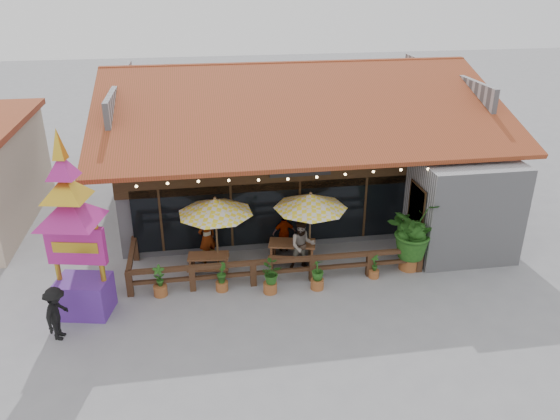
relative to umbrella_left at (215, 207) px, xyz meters
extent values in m
plane|color=gray|center=(3.60, -0.76, -2.40)|extent=(100.00, 100.00, 0.00)
cube|color=#9C9CA1|center=(3.60, 6.24, -0.40)|extent=(14.00, 10.00, 4.00)
cube|color=#392512|center=(2.10, 1.16, 0.80)|extent=(11.00, 0.16, 1.60)
cube|color=black|center=(2.10, 1.14, -0.90)|extent=(10.00, 0.12, 2.40)
cube|color=#FFC072|center=(2.10, 1.34, -0.90)|extent=(9.80, 0.05, 2.20)
cube|color=#9C9CA1|center=(8.85, -0.11, -0.60)|extent=(3.50, 2.70, 3.60)
cube|color=red|center=(7.04, -0.26, -0.40)|extent=(0.06, 1.20, 1.50)
cube|color=#392512|center=(7.03, -0.26, -0.40)|extent=(0.04, 1.34, 1.64)
cube|color=#9C3923|center=(3.60, 2.74, 2.50)|extent=(15.50, 7.05, 2.37)
cube|color=#9C3923|center=(3.60, 9.74, 2.50)|extent=(15.50, 7.05, 2.37)
cube|color=#9C3923|center=(3.60, 6.24, 3.62)|extent=(15.50, 0.30, 0.12)
cube|color=#9C9CA1|center=(-3.40, 6.24, 2.30)|extent=(0.20, 9.00, 1.80)
cube|color=#9C9CA1|center=(10.60, 6.24, 2.30)|extent=(0.20, 9.00, 1.80)
cube|color=black|center=(3.10, 1.04, 0.80)|extent=(2.20, 0.10, 0.55)
cube|color=silver|center=(3.10, 0.98, 0.80)|extent=(1.80, 0.02, 0.25)
cube|color=#392512|center=(-1.90, 1.10, -0.90)|extent=(0.08, 0.08, 2.40)
cube|color=#392512|center=(0.60, 1.10, -0.90)|extent=(0.08, 0.08, 2.40)
cube|color=#392512|center=(3.10, 1.10, -0.90)|extent=(0.08, 0.08, 2.40)
cube|color=#392512|center=(5.60, 1.10, -0.90)|extent=(0.08, 0.08, 2.40)
sphere|color=#FFD58C|center=(-2.40, -0.68, 1.15)|extent=(0.09, 0.09, 0.09)
sphere|color=#FFD58C|center=(-1.45, -0.68, 1.19)|extent=(0.09, 0.09, 0.09)
sphere|color=#FFD58C|center=(-0.50, -0.68, 1.20)|extent=(0.09, 0.09, 0.09)
sphere|color=#FFD58C|center=(0.45, -0.68, 1.17)|extent=(0.09, 0.09, 0.09)
sphere|color=#FFD58C|center=(1.40, -0.68, 1.13)|extent=(0.09, 0.09, 0.09)
sphere|color=#FFD58C|center=(2.35, -0.68, 1.10)|extent=(0.09, 0.09, 0.09)
sphere|color=#FFD58C|center=(3.30, -0.68, 1.11)|extent=(0.09, 0.09, 0.09)
sphere|color=#FFD58C|center=(4.25, -0.68, 1.15)|extent=(0.09, 0.09, 0.09)
sphere|color=#FFD58C|center=(5.20, -0.68, 1.19)|extent=(0.09, 0.09, 0.09)
sphere|color=#FFD58C|center=(6.15, -0.68, 1.20)|extent=(0.09, 0.09, 0.09)
sphere|color=#FFD58C|center=(7.10, -0.68, 1.17)|extent=(0.09, 0.09, 0.09)
cube|color=#492E1A|center=(-2.90, -1.26, -1.95)|extent=(0.20, 0.20, 0.90)
cube|color=#492E1A|center=(-0.90, -1.26, -1.95)|extent=(0.20, 0.20, 0.90)
cube|color=#492E1A|center=(1.10, -1.26, -1.95)|extent=(0.20, 0.20, 0.90)
cube|color=#492E1A|center=(3.10, -1.26, -1.95)|extent=(0.20, 0.20, 0.90)
cube|color=#492E1A|center=(5.10, -1.26, -1.95)|extent=(0.20, 0.20, 0.90)
cube|color=#492E1A|center=(6.90, -1.26, -1.95)|extent=(0.20, 0.20, 0.90)
cube|color=#492E1A|center=(2.00, -1.26, -1.55)|extent=(9.80, 0.16, 0.14)
cube|color=#492E1A|center=(2.00, -1.26, -1.95)|extent=(9.80, 0.12, 0.12)
cube|color=#492E1A|center=(-2.90, -0.01, -1.55)|extent=(0.16, 2.50, 0.14)
cube|color=#492E1A|center=(-2.90, 1.14, -1.95)|extent=(0.20, 0.20, 0.90)
cylinder|color=brown|center=(0.00, 0.00, -1.11)|extent=(0.07, 0.07, 2.58)
cone|color=yellow|center=(0.00, 0.00, 0.02)|extent=(3.27, 3.27, 0.51)
sphere|color=brown|center=(0.00, 0.00, 0.30)|extent=(0.11, 0.11, 0.11)
cylinder|color=black|center=(0.00, 0.00, -2.37)|extent=(0.49, 0.49, 0.07)
cylinder|color=brown|center=(3.25, -0.06, -1.11)|extent=(0.07, 0.07, 2.57)
cone|color=yellow|center=(3.25, -0.06, 0.00)|extent=(2.97, 2.97, 0.50)
sphere|color=brown|center=(3.25, -0.06, 0.28)|extent=(0.11, 0.11, 0.11)
cylinder|color=black|center=(3.25, -0.06, -2.37)|extent=(0.49, 0.49, 0.07)
cube|color=brown|center=(-0.33, -0.19, -1.76)|extent=(1.45, 0.79, 0.05)
cube|color=brown|center=(-0.94, -0.12, -2.08)|extent=(0.13, 0.61, 0.65)
cube|color=brown|center=(0.27, -0.25, -2.08)|extent=(0.13, 0.61, 0.65)
cube|color=brown|center=(-0.38, -0.66, -2.02)|extent=(1.41, 0.38, 0.04)
cube|color=brown|center=(-0.28, 0.29, -2.02)|extent=(1.41, 0.38, 0.04)
cube|color=brown|center=(2.65, 0.07, -1.64)|extent=(1.77, 1.13, 0.06)
cube|color=brown|center=(1.95, 0.23, -2.02)|extent=(0.25, 0.72, 0.76)
cube|color=brown|center=(3.34, -0.10, -2.02)|extent=(0.25, 0.72, 0.76)
cube|color=brown|center=(2.52, -0.48, -1.95)|extent=(1.66, 0.66, 0.05)
cube|color=brown|center=(2.78, 0.61, -1.95)|extent=(1.66, 0.66, 0.05)
cube|color=#572895|center=(-4.15, -1.99, -1.82)|extent=(1.76, 1.46, 1.16)
cube|color=#AD1F7E|center=(-4.15, -1.99, -0.08)|extent=(1.75, 0.61, 1.16)
cube|color=gold|center=(-4.15, -2.13, -0.08)|extent=(1.33, 0.32, 0.34)
cylinder|color=gold|center=(-4.83, -1.99, -0.28)|extent=(0.15, 0.15, 1.93)
cylinder|color=gold|center=(-3.48, -1.99, -0.28)|extent=(0.15, 0.15, 1.93)
pyramid|color=#AD1F7E|center=(-4.15, -1.99, 1.46)|extent=(2.76, 2.76, 0.77)
pyramid|color=gold|center=(-4.15, -1.99, 2.09)|extent=(1.96, 1.96, 0.68)
pyramid|color=#AD1F7E|center=(-4.15, -1.99, 2.72)|extent=(1.27, 1.27, 0.68)
pyramid|color=gold|center=(-4.15, -1.99, 3.44)|extent=(0.58, 0.58, 0.87)
cylinder|color=brown|center=(6.62, -1.03, -2.15)|extent=(0.69, 0.69, 0.50)
imported|color=#275D1A|center=(6.62, -1.03, -0.86)|extent=(2.37, 2.44, 2.06)
sphere|color=#275D1A|center=(6.79, -1.15, -1.25)|extent=(0.69, 0.69, 0.69)
sphere|color=#275D1A|center=(6.49, -0.87, -1.02)|extent=(0.60, 0.60, 0.60)
imported|color=#392512|center=(-0.33, 0.60, -1.44)|extent=(0.84, 0.77, 1.93)
imported|color=#392512|center=(2.91, -0.46, -1.47)|extent=(0.93, 0.74, 1.85)
imported|color=#392512|center=(2.51, 0.97, -1.67)|extent=(0.87, 0.39, 1.47)
imported|color=black|center=(-4.69, -3.18, -1.58)|extent=(0.84, 1.18, 1.65)
cylinder|color=brown|center=(-1.94, -1.39, -2.22)|extent=(0.44, 0.44, 0.35)
imported|color=#275D1A|center=(-1.94, -1.39, -1.68)|extent=(0.39, 0.27, 0.73)
cylinder|color=brown|center=(0.04, -1.41, -2.24)|extent=(0.41, 0.41, 0.33)
imported|color=#275D1A|center=(0.04, -1.41, -1.74)|extent=(0.30, 0.37, 0.67)
cylinder|color=brown|center=(1.59, -1.79, -2.22)|extent=(0.45, 0.45, 0.36)
imported|color=#275D1A|center=(1.59, -1.79, -1.67)|extent=(0.88, 0.89, 0.74)
cylinder|color=brown|center=(3.16, -1.80, -2.23)|extent=(0.44, 0.44, 0.35)
imported|color=#275D1A|center=(3.16, -1.80, -1.69)|extent=(0.53, 0.53, 0.72)
cylinder|color=brown|center=(5.23, -1.42, -2.26)|extent=(0.35, 0.35, 0.28)
imported|color=#275D1A|center=(5.23, -1.42, -1.83)|extent=(0.30, 0.36, 0.58)
camera|label=1|loc=(-0.50, -16.81, 7.39)|focal=35.00mm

